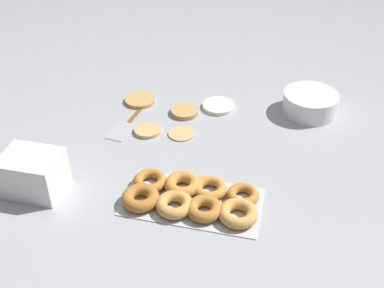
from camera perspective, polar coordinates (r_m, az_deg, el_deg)
ground_plane at (r=1.53m, az=-1.15°, el=0.72°), size 3.00×3.00×0.00m
pancake_0 at (r=1.72m, az=-6.17°, el=5.20°), size 0.11×0.11×0.01m
pancake_1 at (r=1.64m, az=-0.86°, el=3.87°), size 0.09×0.09×0.02m
pancake_2 at (r=1.56m, az=-5.30°, el=1.61°), size 0.08×0.08×0.01m
pancake_3 at (r=1.67m, az=3.16°, el=4.52°), size 0.11×0.11×0.01m
pancake_4 at (r=1.54m, az=-1.26°, el=1.32°), size 0.09×0.09×0.01m
donut_tray at (r=1.28m, az=-0.16°, el=-6.39°), size 0.37×0.19×0.04m
batter_bowl at (r=1.68m, az=13.81°, el=4.73°), size 0.18×0.18×0.07m
container_stack at (r=1.37m, az=-18.31°, el=-3.31°), size 0.15×0.12×0.11m
spatula at (r=1.59m, az=-7.99°, el=2.03°), size 0.07×0.23×0.01m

